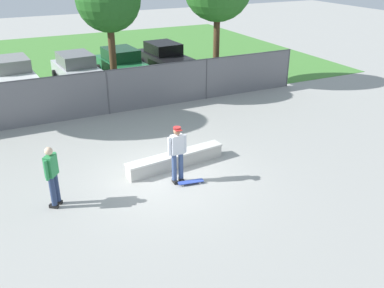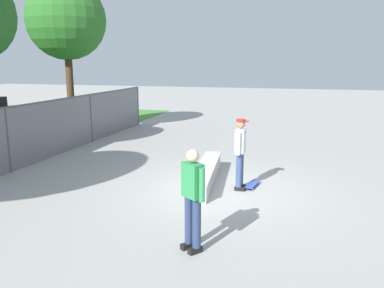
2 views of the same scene
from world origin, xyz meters
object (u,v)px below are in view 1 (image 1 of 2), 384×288
skateboarder (177,152)px  bystander (52,174)px  car_green (122,64)px  concrete_ledge (176,160)px  car_silver (77,69)px  tree_near_right (108,0)px  skateboard (191,182)px  car_black (164,57)px  car_white (13,74)px

skateboarder → bystander: (-3.63, 0.25, -0.02)m
skateboarder → car_green: bearing=80.6°
car_green → concrete_ledge: bearing=-98.4°
car_silver → tree_near_right: bearing=-72.3°
skateboard → car_black: car_black is taller
concrete_ledge → tree_near_right: 8.78m
bystander → car_white: bearing=90.1°
concrete_ledge → car_white: car_white is taller
tree_near_right → skateboarder: bearing=-93.8°
skateboard → bystander: 4.08m
car_black → bystander: bearing=-124.2°
bystander → tree_near_right: bearing=63.3°
concrete_ledge → tree_near_right: (0.21, 7.62, 4.35)m
skateboarder → car_silver: (-0.50, 11.96, -0.19)m
skateboard → car_silver: size_ratio=0.19×
tree_near_right → car_black: bearing=43.7°
car_white → car_black: same height
skateboard → car_white: car_white is taller
car_green → bystander: bearing=-115.4°
tree_near_right → car_silver: (-1.07, 3.36, -3.76)m
skateboarder → car_silver: size_ratio=0.43×
tree_near_right → car_white: size_ratio=1.41×
car_silver → car_black: size_ratio=1.00×
car_white → car_green: (5.65, -0.29, 0.00)m
skateboarder → car_black: (4.76, 12.60, -0.19)m
skateboarder → tree_near_right: (0.57, 8.59, 3.57)m
skateboarder → car_silver: 11.97m
car_silver → bystander: 12.12m
skateboarder → bystander: bearing=176.1°
car_black → tree_near_right: bearing=-136.3°
skateboarder → concrete_ledge: bearing=69.7°
tree_near_right → car_black: size_ratio=1.41×
skateboarder → skateboard: (0.30, -0.30, -0.96)m
car_black → bystander: (-8.39, -12.35, 0.17)m
car_green → bystander: 13.13m
car_silver → car_green: same height
skateboarder → bystander: skateboarder is taller
car_silver → concrete_ledge: bearing=-85.5°
car_white → bystander: bystander is taller
skateboard → car_silver: (-0.81, 12.26, 0.77)m
car_white → car_silver: (3.14, -0.44, 0.00)m
car_silver → car_green: size_ratio=1.00×
skateboard → tree_near_right: (0.26, 8.90, 4.52)m
tree_near_right → bystander: size_ratio=3.34×
skateboarder → skateboard: bearing=-45.0°
car_silver → car_black: same height
car_green → bystander: (-5.63, -11.86, 0.17)m
concrete_ledge → car_silver: size_ratio=0.81×
concrete_ledge → tree_near_right: tree_near_right is taller
concrete_ledge → car_green: bearing=81.6°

